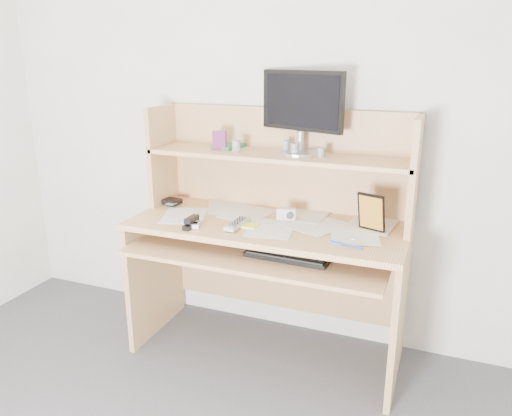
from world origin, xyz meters
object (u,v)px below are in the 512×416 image
(game_case, at_px, (371,212))
(monitor, at_px, (302,110))
(tv_remote, at_px, (237,224))
(keyboard, at_px, (288,255))
(desk, at_px, (272,228))

(game_case, xyz_separation_m, monitor, (-0.40, 0.16, 0.45))
(tv_remote, bearing_deg, monitor, 58.57)
(monitor, bearing_deg, game_case, -2.48)
(monitor, bearing_deg, keyboard, -62.02)
(desk, height_order, keyboard, desk)
(keyboard, relative_size, tv_remote, 2.11)
(keyboard, height_order, monitor, monitor)
(desk, distance_m, keyboard, 0.30)
(desk, distance_m, monitor, 0.63)
(desk, relative_size, monitor, 3.02)
(tv_remote, xyz_separation_m, monitor, (0.22, 0.32, 0.54))
(tv_remote, bearing_deg, keyboard, -8.69)
(tv_remote, height_order, game_case, game_case)
(game_case, bearing_deg, tv_remote, -147.06)
(keyboard, relative_size, monitor, 0.88)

